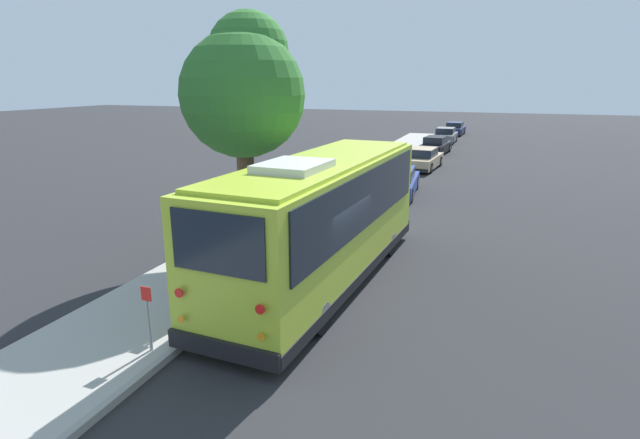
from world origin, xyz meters
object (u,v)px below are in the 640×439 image
(parked_sedan_black, at_px, (435,146))
(street_tree, at_px, (244,87))
(parked_sedan_navy, at_px, (455,129))
(sign_post_near, at_px, (148,318))
(parked_sedan_blue, at_px, (398,182))
(parked_sedan_tan, at_px, (422,159))
(shuttle_bus, at_px, (323,215))
(sign_post_far, at_px, (190,286))
(parked_sedan_gray, at_px, (445,136))
(fire_hydrant, at_px, (329,204))

(parked_sedan_black, xyz_separation_m, street_tree, (-24.23, 2.52, 4.44))
(parked_sedan_navy, bearing_deg, sign_post_near, -179.06)
(parked_sedan_navy, bearing_deg, parked_sedan_black, -177.27)
(parked_sedan_blue, bearing_deg, street_tree, 160.21)
(parked_sedan_blue, bearing_deg, parked_sedan_black, -4.16)
(parked_sedan_tan, bearing_deg, sign_post_near, -179.41)
(shuttle_bus, height_order, parked_sedan_tan, shuttle_bus)
(parked_sedan_navy, bearing_deg, sign_post_far, -179.12)
(street_tree, relative_size, sign_post_near, 5.30)
(parked_sedan_gray, relative_size, sign_post_far, 2.76)
(parked_sedan_black, bearing_deg, sign_post_near, -178.11)
(parked_sedan_black, bearing_deg, fire_hydrant, 179.97)
(shuttle_bus, bearing_deg, fire_hydrant, 20.95)
(shuttle_bus, bearing_deg, street_tree, 67.35)
(shuttle_bus, xyz_separation_m, parked_sedan_black, (25.66, 0.40, -1.27))
(street_tree, bearing_deg, parked_sedan_tan, -8.57)
(shuttle_bus, xyz_separation_m, sign_post_far, (-3.33, 1.85, -0.92))
(street_tree, distance_m, sign_post_far, 6.37)
(street_tree, xyz_separation_m, fire_hydrant, (4.80, -0.94, -4.49))
(shuttle_bus, distance_m, sign_post_near, 5.19)
(parked_sedan_gray, height_order, sign_post_far, sign_post_far)
(street_tree, distance_m, fire_hydrant, 6.64)
(shuttle_bus, xyz_separation_m, parked_sedan_tan, (18.84, 0.31, -1.27))
(fire_hydrant, bearing_deg, parked_sedan_black, -4.65)
(parked_sedan_tan, height_order, street_tree, street_tree)
(parked_sedan_gray, xyz_separation_m, parked_sedan_navy, (7.08, -0.12, -0.03))
(parked_sedan_black, relative_size, sign_post_near, 3.48)
(sign_post_far, bearing_deg, parked_sedan_black, -2.86)
(shuttle_bus, bearing_deg, parked_sedan_gray, 4.15)
(parked_sedan_blue, distance_m, parked_sedan_tan, 7.60)
(parked_sedan_gray, distance_m, fire_hydrant, 26.69)
(parked_sedan_tan, bearing_deg, fire_hydrant, 176.76)
(parked_sedan_tan, distance_m, sign_post_near, 23.62)
(parked_sedan_blue, relative_size, parked_sedan_gray, 1.13)
(parked_sedan_tan, distance_m, fire_hydrant, 12.72)
(parked_sedan_tan, height_order, parked_sedan_navy, parked_sedan_tan)
(shuttle_bus, distance_m, parked_sedan_navy, 39.98)
(parked_sedan_gray, bearing_deg, parked_sedan_tan, -178.19)
(parked_sedan_navy, relative_size, sign_post_near, 3.25)
(parked_sedan_tan, relative_size, sign_post_near, 3.44)
(parked_sedan_tan, xyz_separation_m, parked_sedan_navy, (21.12, 0.07, -0.02))
(parked_sedan_blue, height_order, fire_hydrant, parked_sedan_blue)
(parked_sedan_gray, bearing_deg, sign_post_far, 178.86)
(fire_hydrant, bearing_deg, parked_sedan_blue, -18.82)
(parked_sedan_blue, relative_size, street_tree, 0.68)
(parked_sedan_black, xyz_separation_m, parked_sedan_navy, (14.30, -0.02, -0.02))
(fire_hydrant, bearing_deg, parked_sedan_navy, -2.72)
(sign_post_near, bearing_deg, parked_sedan_navy, -1.89)
(parked_sedan_black, height_order, sign_post_far, sign_post_far)
(parked_sedan_black, xyz_separation_m, fire_hydrant, (-19.43, 1.58, -0.05))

